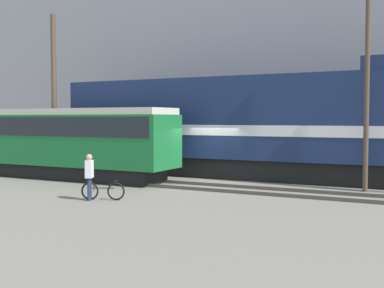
{
  "coord_description": "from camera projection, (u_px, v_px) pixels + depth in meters",
  "views": [
    {
      "loc": [
        9.46,
        -19.83,
        2.94
      ],
      "look_at": [
        -0.28,
        -0.63,
        1.8
      ],
      "focal_mm": 45.0,
      "sensor_mm": 36.0,
      "label": 1
    }
  ],
  "objects": [
    {
      "name": "ground_plane",
      "position": [
        204.0,
        183.0,
        22.09
      ],
      "size": [
        120.0,
        120.0,
        0.0
      ],
      "primitive_type": "plane",
      "color": "slate"
    },
    {
      "name": "track_near",
      "position": [
        187.0,
        185.0,
        20.63
      ],
      "size": [
        60.0,
        1.51,
        0.14
      ],
      "color": "#47423D",
      "rests_on": "ground"
    },
    {
      "name": "track_far",
      "position": [
        226.0,
        175.0,
        24.43
      ],
      "size": [
        60.0,
        1.51,
        0.14
      ],
      "color": "#47423D",
      "rests_on": "ground"
    },
    {
      "name": "building_backdrop",
      "position": [
        271.0,
        59.0,
        30.67
      ],
      "size": [
        46.91,
        6.0,
        13.45
      ],
      "color": "#99999E",
      "rests_on": "ground"
    },
    {
      "name": "freight_locomotive",
      "position": [
        236.0,
        125.0,
        24.05
      ],
      "size": [
        18.4,
        3.04,
        5.55
      ],
      "color": "black",
      "rests_on": "ground"
    },
    {
      "name": "streetcar",
      "position": [
        75.0,
        139.0,
        23.3
      ],
      "size": [
        10.43,
        2.54,
        3.42
      ],
      "color": "black",
      "rests_on": "ground"
    },
    {
      "name": "bicycle",
      "position": [
        103.0,
        191.0,
        17.34
      ],
      "size": [
        1.52,
        0.72,
        0.71
      ],
      "color": "black",
      "rests_on": "ground"
    },
    {
      "name": "person",
      "position": [
        89.0,
        172.0,
        17.2
      ],
      "size": [
        0.34,
        0.42,
        1.67
      ],
      "color": "#232D4C",
      "rests_on": "ground"
    },
    {
      "name": "utility_pole_left",
      "position": [
        54.0,
        94.0,
        26.56
      ],
      "size": [
        0.29,
        0.29,
        8.64
      ],
      "color": "#4C3D2D",
      "rests_on": "ground"
    },
    {
      "name": "utility_pole_center",
      "position": [
        367.0,
        76.0,
        19.14
      ],
      "size": [
        0.2,
        0.2,
        9.3
      ],
      "color": "#4C3D2D",
      "rests_on": "ground"
    }
  ]
}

